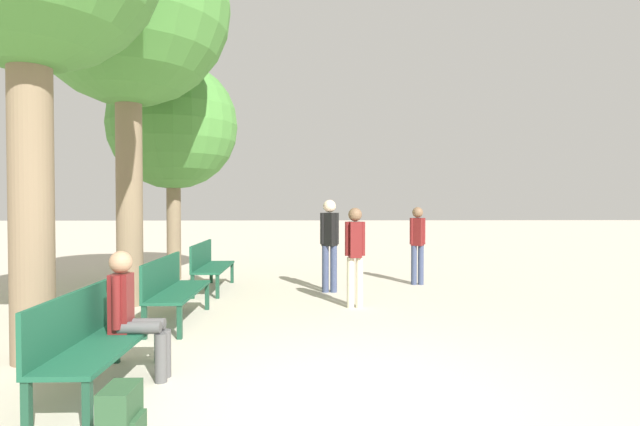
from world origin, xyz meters
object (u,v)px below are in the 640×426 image
object	(u,v)px
person_seated	(133,311)
pedestrian_far	(417,240)
tree_row_1	(128,7)
pedestrian_near	(330,239)
bench_row_0	(93,334)
bench_row_2	(209,263)
tree_row_2	(173,126)
backpack	(121,421)
pedestrian_mid	(355,250)
bench_row_1	(172,285)

from	to	relation	value
person_seated	pedestrian_far	size ratio (longest dim) A/B	0.78
tree_row_1	person_seated	distance (m)	5.60
pedestrian_near	bench_row_0	bearing A→B (deg)	-115.40
bench_row_2	tree_row_2	world-z (taller)	tree_row_2
bench_row_2	pedestrian_near	world-z (taller)	pedestrian_near
backpack	pedestrian_mid	world-z (taller)	pedestrian_mid
bench_row_0	person_seated	size ratio (longest dim) A/B	1.43
pedestrian_mid	tree_row_2	bearing A→B (deg)	141.08
bench_row_0	tree_row_2	bearing A→B (deg)	98.92
bench_row_0	backpack	size ratio (longest dim) A/B	3.83
bench_row_1	bench_row_2	size ratio (longest dim) A/B	1.00
pedestrian_near	person_seated	bearing A→B (deg)	-114.51
tree_row_2	pedestrian_near	world-z (taller)	tree_row_2
backpack	pedestrian_mid	distance (m)	5.06
tree_row_2	bench_row_2	bearing A→B (deg)	-52.59
tree_row_1	tree_row_2	xyz separation A→B (m)	(0.00, 2.68, -1.53)
tree_row_1	pedestrian_near	xyz separation A→B (m)	(3.33, 1.07, -3.88)
bench_row_1	pedestrian_mid	bearing A→B (deg)	19.28
person_seated	pedestrian_far	bearing A→B (deg)	53.88
tree_row_2	pedestrian_mid	world-z (taller)	tree_row_2
pedestrian_mid	tree_row_1	bearing A→B (deg)	175.46
bench_row_2	person_seated	bearing A→B (deg)	-87.12
backpack	pedestrian_far	bearing A→B (deg)	62.67
backpack	pedestrian_far	xyz separation A→B (m)	(3.50, 6.77, 0.68)
bench_row_0	backpack	distance (m)	1.30
bench_row_2	pedestrian_far	bearing A→B (deg)	7.37
tree_row_1	pedestrian_far	xyz separation A→B (m)	(5.17, 1.89, -3.96)
bench_row_2	pedestrian_mid	size ratio (longest dim) A/B	1.10
pedestrian_far	backpack	bearing A→B (deg)	-117.33
bench_row_2	tree_row_1	distance (m)	4.66
tree_row_2	pedestrian_near	bearing A→B (deg)	-25.75
bench_row_2	pedestrian_near	bearing A→B (deg)	-6.83
tree_row_1	pedestrian_mid	bearing A→B (deg)	-4.54
tree_row_1	backpack	size ratio (longest dim) A/B	14.24
tree_row_1	pedestrian_near	distance (m)	5.23
bench_row_0	bench_row_2	xyz separation A→B (m)	(0.00, 5.15, 0.00)
pedestrian_mid	backpack	bearing A→B (deg)	-113.67
bench_row_0	tree_row_1	xyz separation A→B (m)	(-1.02, 3.80, 4.35)
bench_row_0	bench_row_2	distance (m)	5.15
tree_row_1	bench_row_0	bearing A→B (deg)	-75.02
bench_row_2	backpack	world-z (taller)	bench_row_2
person_seated	bench_row_1	bearing A→B (deg)	96.17
bench_row_1	person_seated	xyz separation A→B (m)	(0.24, -2.25, 0.14)
tree_row_1	tree_row_2	distance (m)	3.09
person_seated	pedestrian_mid	distance (m)	4.00
backpack	pedestrian_near	size ratio (longest dim) A/B	0.27
tree_row_2	backpack	xyz separation A→B (m)	(1.67, -7.57, -3.11)
pedestrian_near	pedestrian_far	xyz separation A→B (m)	(1.84, 0.81, -0.08)
tree_row_2	pedestrian_far	world-z (taller)	tree_row_2
person_seated	pedestrian_mid	world-z (taller)	pedestrian_mid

